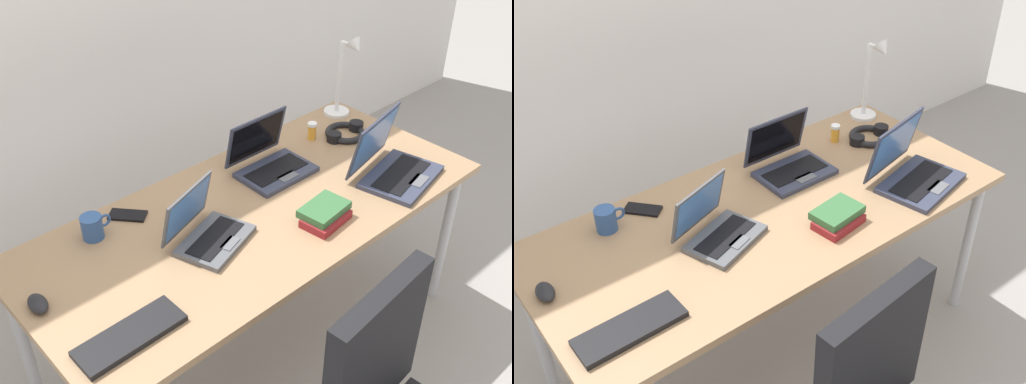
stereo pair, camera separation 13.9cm
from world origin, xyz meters
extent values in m
plane|color=gray|center=(0.00, 0.00, 0.00)|extent=(12.00, 12.00, 0.00)
cube|color=#9E7A56|center=(0.00, 0.00, 0.72)|extent=(1.80, 0.80, 0.03)
cylinder|color=#B2B5BA|center=(0.84, -0.34, 0.35)|extent=(0.04, 0.04, 0.71)
cylinder|color=#B2B5BA|center=(-0.84, 0.34, 0.35)|extent=(0.04, 0.04, 0.71)
cylinder|color=#B2B5BA|center=(0.84, 0.34, 0.35)|extent=(0.04, 0.04, 0.71)
cylinder|color=white|center=(0.80, 0.31, 0.75)|extent=(0.12, 0.12, 0.02)
cylinder|color=white|center=(0.80, 0.31, 0.93)|extent=(0.02, 0.02, 0.34)
cylinder|color=white|center=(0.80, 0.27, 1.10)|extent=(0.01, 0.08, 0.01)
cone|color=white|center=(0.80, 0.23, 1.10)|extent=(0.07, 0.09, 0.09)
cube|color=#33384C|center=(0.22, 0.12, 0.75)|extent=(0.30, 0.20, 0.02)
cube|color=black|center=(0.22, 0.12, 0.76)|extent=(0.26, 0.11, 0.00)
cube|color=#595B60|center=(0.22, 0.06, 0.76)|extent=(0.08, 0.04, 0.00)
cube|color=#33384C|center=(0.22, 0.25, 0.86)|extent=(0.30, 0.05, 0.20)
cube|color=black|center=(0.22, 0.24, 0.86)|extent=(0.27, 0.04, 0.17)
cube|color=#515459|center=(-0.23, -0.05, 0.75)|extent=(0.31, 0.26, 0.02)
cube|color=black|center=(-0.23, -0.05, 0.76)|extent=(0.25, 0.17, 0.00)
cube|color=#595B60|center=(-0.22, -0.10, 0.76)|extent=(0.08, 0.06, 0.00)
cube|color=#515459|center=(-0.27, 0.06, 0.85)|extent=(0.27, 0.13, 0.18)
cube|color=#3F72BF|center=(-0.27, 0.05, 0.85)|extent=(0.24, 0.11, 0.15)
cube|color=#33384C|center=(0.57, -0.24, 0.75)|extent=(0.37, 0.29, 0.02)
cube|color=black|center=(0.57, -0.24, 0.76)|extent=(0.31, 0.18, 0.00)
cube|color=#595B60|center=(0.58, -0.31, 0.76)|extent=(0.10, 0.07, 0.00)
cube|color=#33384C|center=(0.54, -0.10, 0.87)|extent=(0.34, 0.12, 0.22)
cube|color=#3F72BF|center=(0.54, -0.11, 0.87)|extent=(0.30, 0.10, 0.19)
cube|color=black|center=(-0.69, -0.22, 0.75)|extent=(0.33, 0.12, 0.02)
ellipsoid|color=black|center=(-0.83, 0.08, 0.76)|extent=(0.06, 0.10, 0.03)
cube|color=black|center=(-0.38, 0.29, 0.74)|extent=(0.14, 0.14, 0.01)
torus|color=black|center=(0.67, 0.14, 0.75)|extent=(0.18, 0.18, 0.03)
cylinder|color=black|center=(0.59, 0.14, 0.76)|extent=(0.06, 0.06, 0.04)
cylinder|color=black|center=(0.74, 0.14, 0.76)|extent=(0.06, 0.06, 0.04)
cylinder|color=gold|center=(0.54, 0.22, 0.77)|extent=(0.04, 0.04, 0.06)
cylinder|color=white|center=(0.54, 0.22, 0.81)|extent=(0.04, 0.04, 0.01)
cube|color=maroon|center=(0.13, -0.23, 0.76)|extent=(0.19, 0.14, 0.03)
cube|color=#336638|center=(0.14, -0.21, 0.78)|extent=(0.19, 0.14, 0.03)
cylinder|color=#2D518C|center=(-0.53, 0.26, 0.78)|extent=(0.08, 0.08, 0.09)
torus|color=#2D518C|center=(-0.48, 0.26, 0.79)|extent=(0.05, 0.01, 0.05)
cube|color=black|center=(-0.21, -0.73, 0.73)|extent=(0.42, 0.09, 0.48)
camera|label=1|loc=(-1.25, -1.37, 2.11)|focal=43.47mm
camera|label=2|loc=(-1.15, -1.46, 2.11)|focal=43.47mm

